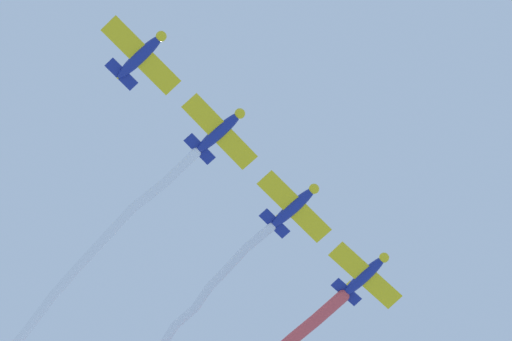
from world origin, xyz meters
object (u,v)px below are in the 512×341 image
at_px(airplane_right_wing, 294,207).
at_px(airplane_slot, 365,275).
at_px(airplane_lead, 141,56).
at_px(airplane_left_wing, 219,132).

xyz_separation_m(airplane_right_wing, airplane_slot, (-4.95, 5.96, 0.30)).
height_order(airplane_lead, airplane_slot, airplane_slot).
bearing_deg(airplane_lead, airplane_left_wing, 89.59).
distance_m(airplane_right_wing, airplane_slot, 7.75).
distance_m(airplane_lead, airplane_right_wing, 15.50).
distance_m(airplane_lead, airplane_slot, 23.25).
xyz_separation_m(airplane_left_wing, airplane_slot, (-9.91, 11.91, 0.00)).
relative_size(airplane_lead, airplane_right_wing, 1.00).
height_order(airplane_left_wing, airplane_slot, same).
relative_size(airplane_left_wing, airplane_right_wing, 0.99).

